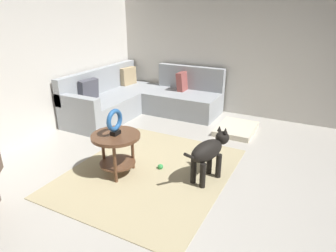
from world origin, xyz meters
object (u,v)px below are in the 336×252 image
Objects in this scene: side_table at (116,144)px; torus_sculpture at (115,121)px; sectional_couch at (140,99)px; dog_bed_mat at (236,129)px; dog at (209,152)px; dog_toy_ball at (160,167)px.

side_table is 0.29m from torus_sculpture.
sectional_couch is 3.75× the size of side_table.
dog is at bearing -176.69° from dog_bed_mat.
side_table is at bearing -142.23° from dog.
sectional_couch is 6.90× the size of torus_sculpture.
dog_toy_ball is at bearing 162.53° from dog_bed_mat.
dog_bed_mat is 0.97× the size of dog.
sectional_couch reaches higher than dog_bed_mat.
dog_bed_mat is at bearing -17.47° from dog_toy_ball.
dog_toy_ball is (-0.06, 0.63, -0.34)m from dog.
torus_sculpture is at bearing 128.05° from dog_toy_ball.
dog is at bearing -84.28° from dog_toy_ball.
dog_bed_mat is at bearing -90.36° from sectional_couch.
side_table is at bearing 90.00° from torus_sculpture.
side_table is at bearing 128.05° from dog_toy_ball.
dog_bed_mat is at bearing -25.33° from torus_sculpture.
dog is (-1.66, -2.03, 0.09)m from sectional_couch.
dog_bed_mat is at bearing 110.45° from dog.
torus_sculpture is at bearing 154.67° from dog_bed_mat.
side_table is at bearing -154.89° from sectional_couch.
dog is (-1.65, -0.10, 0.33)m from dog_bed_mat.
side_table is 0.75× the size of dog_bed_mat.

